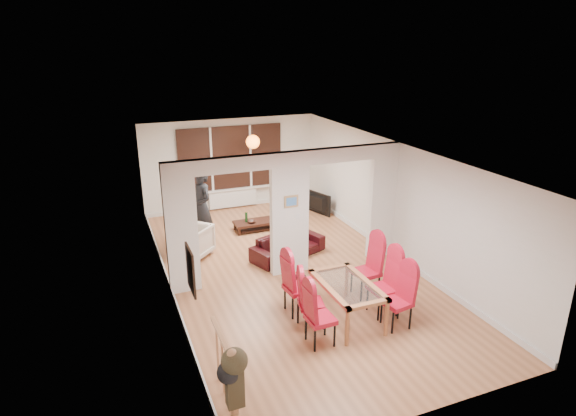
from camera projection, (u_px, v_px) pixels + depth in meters
floor at (289, 271)px, 10.26m from camera, size 5.00×9.00×0.01m
room_walls at (289, 214)px, 9.83m from camera, size 5.00×9.00×2.60m
divider_wall at (289, 214)px, 9.83m from camera, size 5.00×0.18×2.60m
bay_window_blinds at (231, 158)px, 13.65m from camera, size 3.00×0.08×1.80m
radiator at (233, 198)px, 14.01m from camera, size 1.40×0.08×0.50m
pendant_light at (253, 142)px, 12.54m from camera, size 0.36×0.36×0.36m
stair_newel at (223, 362)px, 6.48m from camera, size 0.40×1.20×1.10m
wall_poster at (191, 270)px, 6.76m from camera, size 0.04×0.52×0.67m
pillar_photo at (291, 201)px, 9.64m from camera, size 0.30×0.03×0.25m
dining_table at (347, 301)px, 8.39m from camera, size 0.83×1.48×0.69m
dining_chair_la at (321, 314)px, 7.65m from camera, size 0.44×0.44×1.06m
dining_chair_lb at (311, 300)px, 8.12m from camera, size 0.49×0.49×1.03m
dining_chair_lc at (298, 284)px, 8.54m from camera, size 0.50×0.50×1.13m
dining_chair_ra at (397, 298)px, 8.12m from camera, size 0.50×0.50×1.07m
dining_chair_rb at (383, 285)px, 8.50m from camera, size 0.48×0.48×1.14m
dining_chair_rc at (366, 268)px, 9.11m from camera, size 0.51×0.51×1.15m
sofa at (288, 246)px, 10.89m from camera, size 1.88×1.25×0.51m
armchair at (191, 241)px, 10.84m from camera, size 1.13×1.13×0.74m
person at (202, 207)px, 11.43m from camera, size 0.76×0.60×1.83m
television at (314, 203)px, 13.58m from camera, size 1.05×0.48×0.61m
coffee_table at (255, 226)px, 12.44m from camera, size 1.10×0.62×0.24m
bottle at (246, 217)px, 12.31m from camera, size 0.07×0.07×0.27m
bowl at (252, 222)px, 12.29m from camera, size 0.21×0.21×0.05m
shoes at (301, 279)px, 9.83m from camera, size 0.23×0.25×0.10m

